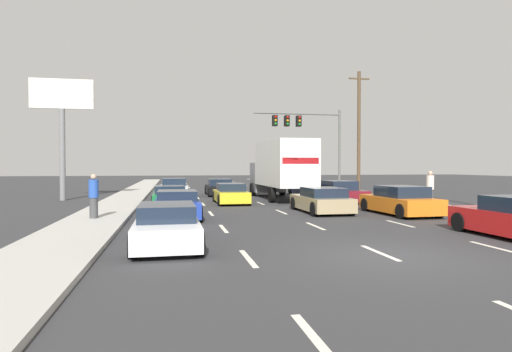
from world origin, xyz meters
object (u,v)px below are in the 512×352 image
Objects in this scene: car_black at (219,188)px; box_truck at (281,167)px; utility_pole_mid at (359,130)px; traffic_signal_mast at (302,128)px; car_blue at (177,205)px; roadside_billboard at (62,115)px; pedestrian_mid_block at (94,196)px; car_silver at (174,188)px; car_white at (167,226)px; car_green at (170,196)px; car_tan at (322,201)px; pedestrian_near_corner at (430,188)px; car_navy at (307,188)px; car_orange at (400,201)px; car_maroon at (339,192)px; car_yellow at (231,194)px.

box_truck reaches higher than car_black.
traffic_signal_mast is at bearing 143.98° from utility_pole_mid.
car_black is (3.33, 14.07, 0.01)m from car_blue.
roadside_billboard reaches higher than pedestrian_mid_block.
car_white is at bearing -90.81° from car_silver.
car_green is 9.03m from car_tan.
car_tan is 6.32m from pedestrian_near_corner.
car_navy is at bearing 5.71° from roadside_billboard.
car_orange is at bearing -34.17° from car_green.
car_maroon is 7.17m from car_orange.
car_black is 11.95m from roadside_billboard.
car_blue is 22.16m from utility_pole_mid.
car_white is at bearing -148.78° from pedestrian_near_corner.
car_silver is 1.00× the size of car_blue.
car_green is 0.49× the size of box_truck.
box_truck is 5.34× the size of pedestrian_mid_block.
box_truck is 14.53m from roadside_billboard.
car_maroon reaches higher than car_yellow.
car_silver is at bearing 17.37° from roadside_billboard.
pedestrian_mid_block is at bearing -127.41° from traffic_signal_mast.
car_tan is (-0.07, -8.19, -1.59)m from box_truck.
car_blue is 12.00m from car_maroon.
car_maroon is 11.20m from utility_pole_mid.
car_navy is 17.85m from roadside_billboard.
pedestrian_mid_block is at bearing -102.95° from car_silver.
pedestrian_mid_block is at bearing -179.92° from car_orange.
car_blue is 2.35× the size of pedestrian_mid_block.
car_orange is (6.82, -7.31, 0.05)m from car_yellow.
car_orange is (3.16, -9.68, -1.55)m from box_truck.
utility_pole_mid is (15.58, 8.87, 4.69)m from car_green.
box_truck is at bearing 65.02° from car_white.
car_maroon is at bearing -121.01° from utility_pole_mid.
traffic_signal_mast reaches higher than car_yellow.
car_orange is (3.24, -1.49, 0.04)m from car_tan.
roadside_billboard is at bearing 145.85° from car_orange.
car_orange is (0.04, -7.17, 0.01)m from car_maroon.
box_truck is 2.15× the size of car_orange.
car_navy is 0.58× the size of traffic_signal_mast.
pedestrian_mid_block is (-2.91, 5.82, 0.47)m from car_white.
traffic_signal_mast is 5.06m from utility_pole_mid.
car_green is at bearing 67.40° from pedestrian_mid_block.
car_orange is (6.70, -14.60, 0.04)m from car_black.
car_green is 1.10× the size of car_blue.
pedestrian_near_corner is at bearing -19.55° from car_green.
car_blue is 0.53× the size of roadside_billboard.
car_silver is 0.92× the size of car_black.
car_blue is (0.33, -6.51, 0.03)m from car_green.
pedestrian_near_corner reaches higher than car_white.
pedestrian_mid_block reaches higher than car_navy.
car_silver is at bearing 149.06° from box_truck.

